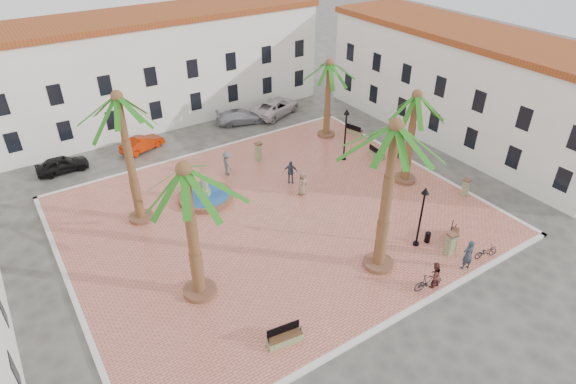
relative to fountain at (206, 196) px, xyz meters
name	(u,v)px	position (x,y,z in m)	size (l,w,h in m)	color
ground	(275,217)	(3.05, -4.29, -0.42)	(120.00, 120.00, 0.00)	#56544F
plaza	(275,216)	(3.05, -4.29, -0.34)	(26.00, 22.00, 0.15)	#D4745F
kerb_n	(205,151)	(3.05, 6.71, -0.34)	(26.30, 0.30, 0.16)	silver
kerb_s	(391,321)	(3.05, -15.29, -0.34)	(26.30, 0.30, 0.16)	silver
kerb_e	(415,164)	(16.05, -4.29, -0.34)	(0.30, 22.30, 0.16)	silver
kerb_w	(71,292)	(-9.95, -4.29, -0.34)	(0.30, 22.30, 0.16)	silver
building_north	(158,67)	(3.05, 15.70, 4.35)	(30.40, 7.40, 9.50)	white
building_east	(464,85)	(23.04, -2.29, 4.10)	(7.40, 26.40, 9.00)	white
fountain	(206,196)	(0.00, 0.00, 0.00)	(3.82, 3.82, 1.98)	brown
palm_nw	(120,111)	(-4.55, 0.18, 7.30)	(5.14, 5.14, 8.82)	brown
palm_sw	(186,187)	(-4.16, -8.20, 6.42)	(5.81, 5.81, 8.03)	brown
palm_s	(394,143)	(5.34, -11.78, 7.54)	(5.68, 5.68, 9.17)	brown
palm_e	(415,107)	(13.42, -5.76, 5.56)	(5.33, 5.33, 7.04)	brown
palm_ne	(329,72)	(13.17, 3.55, 5.40)	(4.89, 4.89, 6.79)	brown
bench_s	(285,338)	(-2.16, -13.50, 0.00)	(1.85, 0.78, 0.94)	gray
bench_se	(453,237)	(10.71, -12.61, 0.00)	(1.81, 1.47, 0.96)	gray
bench_e	(377,154)	(14.22, -1.81, -0.03)	(0.59, 1.62, 0.84)	gray
bench_ne	(354,131)	(15.43, 2.46, -0.02)	(0.95, 1.71, 0.86)	gray
lamppost_s	(423,207)	(8.54, -11.66, 2.52)	(0.45, 0.45, 4.11)	black
lamppost_e	(346,126)	(11.71, -0.72, 2.63)	(0.46, 0.46, 4.27)	black
bollard_se	(450,244)	(9.52, -13.32, 0.50)	(0.57, 0.57, 1.48)	gray
bollard_n	(259,151)	(5.99, 2.92, 0.50)	(0.53, 0.53, 1.48)	gray
bollard_e	(466,187)	(15.45, -9.57, 0.41)	(0.55, 0.55, 1.31)	gray
litter_bin	(428,237)	(9.32, -11.81, 0.07)	(0.34, 0.34, 0.67)	black
cyclist_a	(468,255)	(9.32, -14.69, 0.70)	(0.71, 0.47, 1.95)	#293241
bicycle_a	(486,252)	(11.08, -14.69, 0.13)	(0.53, 1.51, 0.79)	black
cyclist_b	(434,275)	(6.65, -14.69, 0.53)	(0.78, 0.61, 1.60)	#5B2826
bicycle_b	(428,282)	(6.23, -14.69, 0.25)	(0.49, 1.73, 1.04)	black
pedestrian_fountain_a	(302,183)	(5.99, -3.15, 0.62)	(0.87, 0.57, 1.78)	#7D6A4F
pedestrian_fountain_b	(290,172)	(6.20, -1.33, 0.61)	(1.03, 0.43, 1.75)	#344357
pedestrian_north	(227,163)	(2.87, 2.22, 0.67)	(1.21, 0.70, 1.87)	#53535A
pedestrian_east	(400,149)	(15.45, -3.12, 0.63)	(1.66, 0.53, 1.79)	gray
car_black	(62,164)	(-7.43, 9.72, 0.22)	(1.52, 3.77, 1.28)	black
car_red	(142,144)	(-1.12, 9.87, 0.19)	(1.30, 3.72, 1.22)	#981B00
car_silver	(241,117)	(8.32, 10.18, 0.23)	(1.82, 4.49, 1.30)	#A1A1A9
car_white	(276,107)	(12.11, 10.15, 0.33)	(2.48, 5.39, 1.50)	silver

